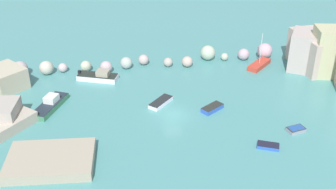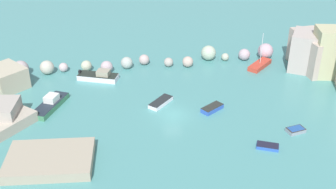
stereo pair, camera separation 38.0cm
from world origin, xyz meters
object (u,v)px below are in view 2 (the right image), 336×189
object	(u,v)px
moored_boat_1	(268,146)
moored_boat_2	(296,130)
moored_boat_0	(212,108)
moored_boat_6	(99,76)
moored_boat_5	(260,65)
stone_dock	(50,160)
moored_boat_3	(161,102)
moored_boat_4	(50,104)

from	to	relation	value
moored_boat_1	moored_boat_2	world-z (taller)	moored_boat_2
moored_boat_0	moored_boat_6	bearing A→B (deg)	108.25
moored_boat_2	moored_boat_5	xyz separation A→B (m)	(2.15, 19.39, 0.10)
stone_dock	moored_boat_3	size ratio (longest dim) A/B	2.39
stone_dock	moored_boat_3	distance (m)	18.43
moored_boat_2	moored_boat_6	world-z (taller)	moored_boat_6
stone_dock	moored_boat_0	world-z (taller)	stone_dock
moored_boat_0	moored_boat_4	world-z (taller)	moored_boat_4
moored_boat_0	moored_boat_3	bearing A→B (deg)	123.79
moored_boat_2	moored_boat_6	size ratio (longest dim) A/B	0.38
moored_boat_1	moored_boat_4	distance (m)	30.04
moored_boat_4	moored_boat_6	distance (m)	10.29
moored_boat_0	moored_boat_6	distance (m)	19.49
moored_boat_1	moored_boat_2	bearing A→B (deg)	53.26
stone_dock	moored_boat_5	size ratio (longest dim) A/B	1.62
moored_boat_0	moored_boat_4	distance (m)	22.62
moored_boat_3	moored_boat_4	distance (m)	15.47
moored_boat_1	moored_boat_2	distance (m)	5.49
moored_boat_4	moored_boat_1	bearing A→B (deg)	-91.94
moored_boat_5	moored_boat_2	bearing A→B (deg)	40.38
moored_boat_1	moored_boat_5	world-z (taller)	moored_boat_5
stone_dock	moored_boat_4	size ratio (longest dim) A/B	1.34
moored_boat_2	moored_boat_6	bearing A→B (deg)	-50.33
moored_boat_0	moored_boat_6	size ratio (longest dim) A/B	0.53
moored_boat_1	moored_boat_2	xyz separation A→B (m)	(4.77, 2.72, 0.06)
stone_dock	moored_boat_6	xyz separation A→B (m)	(5.77, 20.71, -0.01)
moored_boat_6	moored_boat_4	bearing A→B (deg)	-110.92
moored_boat_2	moored_boat_4	bearing A→B (deg)	-32.40
moored_boat_3	moored_boat_2	bearing A→B (deg)	101.99
moored_boat_0	moored_boat_1	world-z (taller)	moored_boat_0
moored_boat_4	moored_boat_6	xyz separation A→B (m)	(6.82, 7.71, 0.04)
moored_boat_3	moored_boat_4	xyz separation A→B (m)	(-15.40, 1.45, 0.25)
moored_boat_1	moored_boat_5	bearing A→B (deg)	96.19
moored_boat_0	moored_boat_6	world-z (taller)	moored_boat_6
moored_boat_3	moored_boat_6	bearing A→B (deg)	-93.73
moored_boat_5	moored_boat_4	bearing A→B (deg)	-29.46
moored_boat_6	moored_boat_3	bearing A→B (deg)	-26.28
moored_boat_1	moored_boat_4	xyz separation A→B (m)	(-26.66, 13.84, 0.32)
stone_dock	moored_boat_2	distance (m)	30.44
moored_boat_1	moored_boat_4	bearing A→B (deg)	176.13
moored_boat_6	stone_dock	bearing A→B (deg)	-84.99
moored_boat_3	moored_boat_6	xyz separation A→B (m)	(-8.58, 9.16, 0.29)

